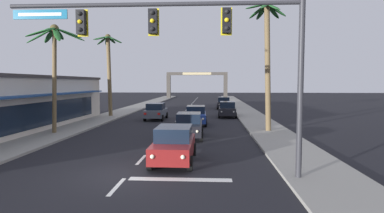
# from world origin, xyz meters

# --- Properties ---
(ground_plane) EXTENTS (220.00, 220.00, 0.00)m
(ground_plane) POSITION_xyz_m (0.00, 0.00, 0.00)
(ground_plane) COLOR black
(sidewalk_right) EXTENTS (3.20, 110.00, 0.14)m
(sidewalk_right) POSITION_xyz_m (7.80, 20.00, 0.07)
(sidewalk_right) COLOR gray
(sidewalk_right) RESTS_ON ground
(sidewalk_left) EXTENTS (3.20, 110.00, 0.14)m
(sidewalk_left) POSITION_xyz_m (-7.80, 20.00, 0.07)
(sidewalk_left) COLOR gray
(sidewalk_left) RESTS_ON ground
(lane_markings) EXTENTS (4.28, 88.09, 0.01)m
(lane_markings) POSITION_xyz_m (0.44, 19.92, 0.00)
(lane_markings) COLOR silver
(lane_markings) RESTS_ON ground
(traffic_signal_mast) EXTENTS (11.22, 0.41, 7.54)m
(traffic_signal_mast) POSITION_xyz_m (3.01, -0.48, 5.42)
(traffic_signal_mast) COLOR #2D2D33
(traffic_signal_mast) RESTS_ON ground
(sedan_lead_at_stop_bar) EXTENTS (1.95, 4.45, 1.68)m
(sedan_lead_at_stop_bar) POSITION_xyz_m (1.64, 2.12, 0.85)
(sedan_lead_at_stop_bar) COLOR maroon
(sedan_lead_at_stop_bar) RESTS_ON ground
(sedan_third_in_queue) EXTENTS (2.01, 4.48, 1.68)m
(sedan_third_in_queue) POSITION_xyz_m (1.88, 8.96, 0.85)
(sedan_third_in_queue) COLOR black
(sedan_third_in_queue) RESTS_ON ground
(sedan_fifth_in_queue) EXTENTS (2.05, 4.49, 1.68)m
(sedan_fifth_in_queue) POSITION_xyz_m (2.03, 15.79, 0.85)
(sedan_fifth_in_queue) COLOR navy
(sedan_fifth_in_queue) RESTS_ON ground
(sedan_oncoming_far) EXTENTS (1.99, 4.47, 1.68)m
(sedan_oncoming_far) POSITION_xyz_m (-2.20, 19.53, 0.85)
(sedan_oncoming_far) COLOR #4C515B
(sedan_oncoming_far) RESTS_ON ground
(sedan_parked_nearest_kerb) EXTENTS (2.07, 4.50, 1.68)m
(sedan_parked_nearest_kerb) POSITION_xyz_m (5.22, 33.75, 0.85)
(sedan_parked_nearest_kerb) COLOR black
(sedan_parked_nearest_kerb) RESTS_ON ground
(sedan_parked_mid_kerb) EXTENTS (2.07, 4.50, 1.68)m
(sedan_parked_mid_kerb) POSITION_xyz_m (5.16, 22.49, 0.85)
(sedan_parked_mid_kerb) COLOR black
(sedan_parked_mid_kerb) RESTS_ON ground
(palm_left_second) EXTENTS (4.24, 4.30, 7.86)m
(palm_left_second) POSITION_xyz_m (-7.74, 9.67, 6.03)
(palm_left_second) COLOR brown
(palm_left_second) RESTS_ON ground
(palm_left_third) EXTENTS (3.03, 3.14, 8.98)m
(palm_left_third) POSITION_xyz_m (-7.72, 21.79, 6.03)
(palm_left_third) COLOR brown
(palm_left_third) RESTS_ON ground
(palm_right_second) EXTENTS (3.22, 3.08, 9.78)m
(palm_right_second) POSITION_xyz_m (7.53, 11.69, 6.39)
(palm_right_second) COLOR brown
(palm_right_second) RESTS_ON ground
(town_gateway_arch) EXTENTS (14.52, 0.90, 6.26)m
(town_gateway_arch) POSITION_xyz_m (0.00, 64.23, 4.08)
(town_gateway_arch) COLOR #423D38
(town_gateway_arch) RESTS_ON ground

